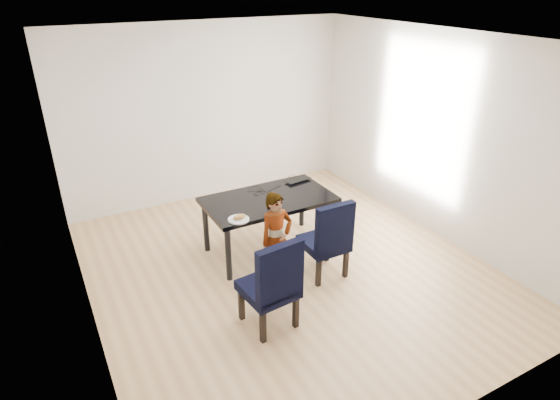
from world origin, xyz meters
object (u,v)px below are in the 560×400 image
chair_right (324,237)px  laptop (296,179)px  child (276,239)px  chair_left (268,281)px  dining_table (269,224)px  plate (239,219)px

chair_right → laptop: (0.26, 1.11, 0.26)m
chair_right → child: child is taller
chair_left → laptop: size_ratio=2.85×
dining_table → chair_left: 1.44m
dining_table → plate: size_ratio=6.52×
dining_table → chair_right: size_ratio=1.59×
child → plate: bearing=132.8°
chair_left → laptop: bearing=46.2°
dining_table → laptop: size_ratio=4.40×
chair_left → child: bearing=49.6°
laptop → chair_right: bearing=69.2°
chair_left → child: 0.76m
chair_right → plate: bearing=154.5°
chair_right → plate: 1.02m
plate → chair_left: bearing=-96.3°
chair_left → chair_right: 1.11m
chair_left → chair_right: bearing=20.6°
dining_table → child: bearing=-110.1°
chair_left → plate: chair_left is taller
dining_table → laptop: bearing=29.5°
dining_table → chair_right: 0.85m
dining_table → chair_left: chair_left is taller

